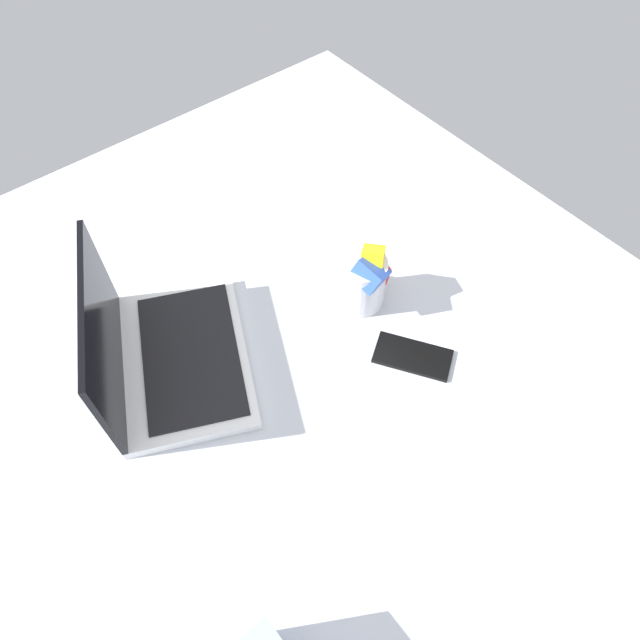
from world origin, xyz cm
name	(u,v)px	position (x,y,z in cm)	size (l,w,h in cm)	color
bed_mattress	(343,430)	(0.00, 0.00, 9.00)	(180.00, 140.00, 18.00)	#B7BCC6
laptop	(162,353)	(26.84, 19.56, 22.41)	(39.62, 34.78, 23.00)	silver
snack_cup	(364,279)	(16.01, -18.15, 24.23)	(10.14, 10.29, 13.99)	silver
cell_phone	(411,355)	(0.31, -16.50, 18.40)	(6.80, 14.00, 0.80)	black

